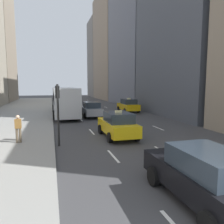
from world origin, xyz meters
TOP-DOWN VIEW (x-y plane):
  - sidewalk_left at (-7.00, 27.00)m, footprint 8.00×66.00m
  - lane_markings at (2.60, 23.00)m, footprint 5.72×56.00m
  - building_row_right at (12.00, 39.18)m, footprint 6.00×72.53m
  - taxi_lead at (1.20, 11.79)m, footprint 2.02×4.40m
  - taxi_second at (6.80, 25.22)m, footprint 2.02×4.40m
  - sedan_black_near at (1.20, 21.85)m, footprint 2.02×4.52m
  - sedan_silver_behind at (1.20, 3.02)m, footprint 2.02×4.59m
  - city_bus at (-1.61, 24.11)m, footprint 2.80×11.61m
  - pedestrian_far_walking at (-5.04, 11.50)m, footprint 0.36×0.22m
  - traffic_light_pole at (-2.75, 10.73)m, footprint 0.24×0.42m

SIDE VIEW (x-z plane):
  - lane_markings at x=2.60m, z-range 0.00..0.01m
  - sidewalk_left at x=-7.00m, z-range 0.00..0.15m
  - sedan_silver_behind at x=1.20m, z-range 0.02..1.71m
  - sedan_black_near at x=1.20m, z-range 0.02..1.73m
  - taxi_lead at x=1.20m, z-range -0.05..1.82m
  - taxi_second at x=6.80m, z-range -0.05..1.82m
  - pedestrian_far_walking at x=-5.04m, z-range 0.24..1.89m
  - city_bus at x=-1.61m, z-range 0.16..3.41m
  - traffic_light_pole at x=-2.75m, z-range 0.61..4.21m
  - building_row_right at x=12.00m, z-range -1.48..25.27m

